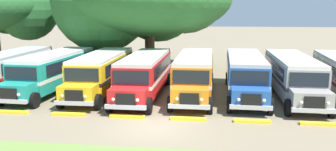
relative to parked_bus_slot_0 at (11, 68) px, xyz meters
The scene contains 15 objects.
ground_plane 14.74m from the parked_bus_slot_0, 32.02° to the right, with size 220.00×220.00×0.00m, color #84755B.
parked_bus_slot_0 is the anchor object (origin of this frame).
parked_bus_slot_1 3.54m from the parked_bus_slot_0, ahead, with size 3.13×10.90×2.82m.
parked_bus_slot_2 7.29m from the parked_bus_slot_0, ahead, with size 2.79×10.85×2.82m.
parked_bus_slot_3 10.63m from the parked_bus_slot_0, ahead, with size 2.72×10.85×2.82m.
parked_bus_slot_4 14.17m from the parked_bus_slot_0, ahead, with size 2.68×10.84×2.82m.
parked_bus_slot_5 17.80m from the parked_bus_slot_0, ahead, with size 2.91×10.87×2.82m.
parked_bus_slot_6 21.04m from the parked_bus_slot_0, ahead, with size 2.70×10.84×2.82m.
curb_wheelstop_1 7.46m from the parked_bus_slot_0, 59.60° to the right, with size 2.00×0.36×0.15m, color yellow.
curb_wheelstop_2 9.68m from the parked_bus_slot_0, 41.24° to the right, with size 2.00×0.36×0.15m, color yellow.
curb_wheelstop_3 12.49m from the parked_bus_slot_0, 30.55° to the right, with size 2.00×0.36×0.15m, color yellow.
curb_wheelstop_4 15.58m from the parked_bus_slot_0, 23.98° to the right, with size 2.00×0.36×0.15m, color yellow.
curb_wheelstop_5 18.81m from the parked_bus_slot_0, 19.64° to the right, with size 2.00×0.36×0.15m, color yellow.
curb_wheelstop_6 22.12m from the parked_bus_slot_0, 16.59° to the right, with size 2.00×0.36×0.15m, color yellow.
secondary_tree 12.15m from the parked_bus_slot_0, 123.88° to the left, with size 11.71×9.28×9.13m.
Camera 1 is at (3.01, -17.52, 6.10)m, focal length 37.99 mm.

